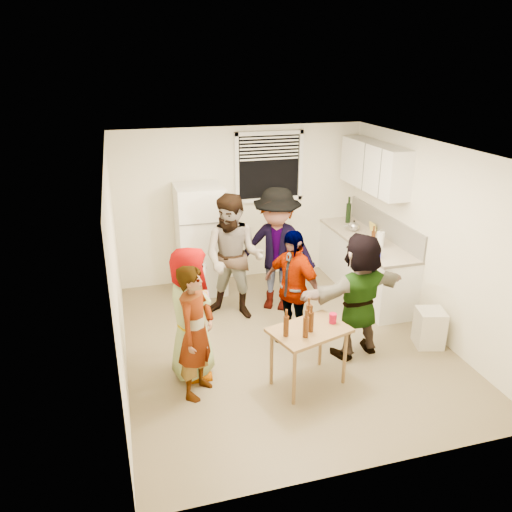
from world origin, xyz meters
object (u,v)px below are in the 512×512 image
object	(u,v)px
wine_bottle	(348,222)
beer_bottle_table	(305,337)
blue_cup	(377,258)
guest_back_left	(235,316)
red_cup	(333,323)
refrigerator	(200,240)
guest_grey	(194,373)
kettle	(353,231)
guest_back_right	(276,307)
serving_table	(307,383)
guest_black	(291,340)
guest_stripe	(199,392)
beer_bottle_counter	(372,247)
guest_orange	(354,352)
trash_bin	(429,328)

from	to	relation	value
wine_bottle	beer_bottle_table	bearing A→B (deg)	-122.26
blue_cup	guest_back_left	distance (m)	2.17
guest_back_left	red_cup	bearing A→B (deg)	-38.62
blue_cup	red_cup	distance (m)	1.67
wine_bottle	blue_cup	xyz separation A→B (m)	(-0.31, -1.59, 0.00)
refrigerator	guest_grey	size ratio (longest dim) A/B	1.08
kettle	guest_grey	xyz separation A→B (m)	(-2.89, -1.87, -0.90)
guest_back_right	guest_back_left	bearing A→B (deg)	-141.17
blue_cup	serving_table	distance (m)	2.12
serving_table	beer_bottle_table	xyz separation A→B (m)	(-0.10, -0.14, 0.70)
guest_black	guest_stripe	bearing A→B (deg)	-90.42
serving_table	guest_back_left	distance (m)	1.84
guest_grey	beer_bottle_table	bearing A→B (deg)	-117.02
red_cup	guest_back_left	distance (m)	2.00
serving_table	guest_back_left	xyz separation A→B (m)	(-0.43, 1.79, 0.00)
refrigerator	wine_bottle	distance (m)	2.50
guest_back_right	serving_table	bearing A→B (deg)	-66.82
beer_bottle_counter	guest_back_right	bearing A→B (deg)	171.28
wine_bottle	guest_back_right	size ratio (longest dim) A/B	0.18
kettle	guest_stripe	bearing A→B (deg)	-128.69
kettle	guest_orange	bearing A→B (deg)	-100.18
trash_bin	serving_table	size ratio (longest dim) A/B	0.59
guest_back_left	guest_black	distance (m)	1.02
wine_bottle	blue_cup	world-z (taller)	wine_bottle
beer_bottle_table	guest_black	size ratio (longest dim) A/B	0.15
refrigerator	guest_grey	distance (m)	2.46
guest_back_right	guest_orange	xyz separation A→B (m)	(0.59, -1.45, 0.00)
wine_bottle	guest_grey	size ratio (longest dim) A/B	0.21
kettle	trash_bin	size ratio (longest dim) A/B	0.46
wine_bottle	red_cup	xyz separation A→B (m)	(-1.48, -2.77, -0.20)
red_cup	guest_back_left	xyz separation A→B (m)	(-0.73, 1.73, -0.70)
red_cup	guest_back_left	bearing A→B (deg)	112.80
kettle	guest_grey	distance (m)	3.56
beer_bottle_counter	guest_black	world-z (taller)	beer_bottle_counter
guest_stripe	guest_black	world-z (taller)	guest_black
refrigerator	kettle	xyz separation A→B (m)	(2.40, -0.38, 0.05)
wine_bottle	guest_black	distance (m)	2.67
refrigerator	guest_back_left	size ratio (longest dim) A/B	0.95
refrigerator	kettle	world-z (taller)	refrigerator
blue_cup	beer_bottle_table	xyz separation A→B (m)	(-1.57, -1.39, -0.20)
guest_back_left	guest_grey	bearing A→B (deg)	-93.49
kettle	guest_stripe	xyz separation A→B (m)	(-2.89, -2.23, -0.90)
beer_bottle_table	guest_black	xyz separation A→B (m)	(0.23, 1.07, -0.70)
trash_bin	guest_stripe	size ratio (longest dim) A/B	0.32
guest_stripe	guest_back_left	size ratio (longest dim) A/B	0.85
blue_cup	guest_grey	size ratio (longest dim) A/B	0.08
serving_table	red_cup	distance (m)	0.77
blue_cup	refrigerator	bearing A→B (deg)	144.90
serving_table	kettle	bearing A→B (deg)	55.15
wine_bottle	guest_stripe	size ratio (longest dim) A/B	0.22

